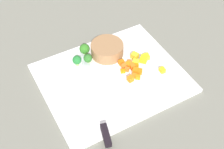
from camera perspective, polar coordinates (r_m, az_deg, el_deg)
ground_plane at (r=0.94m, az=-0.00°, el=-0.90°), size 4.00×4.00×0.00m
cutting_board at (r=0.94m, az=-0.00°, el=-0.66°), size 0.42×0.34×0.01m
prep_bowl at (r=0.99m, az=-0.90°, el=4.68°), size 0.10×0.10×0.04m
chef_knife at (r=0.85m, az=-2.54°, el=-6.24°), size 0.11×0.35×0.02m
carrot_dice_0 at (r=0.93m, az=4.09°, el=-0.19°), size 0.02×0.02×0.01m
carrot_dice_1 at (r=0.94m, az=2.83°, el=0.90°), size 0.02×0.02×0.01m
carrot_dice_2 at (r=0.96m, az=1.74°, el=2.25°), size 0.02×0.02×0.01m
carrot_dice_3 at (r=0.94m, az=5.05°, el=0.58°), size 0.02×0.02×0.01m
carrot_dice_4 at (r=0.94m, az=2.12°, el=0.53°), size 0.02×0.01×0.01m
carrot_dice_5 at (r=0.94m, az=4.32°, el=0.74°), size 0.02×0.02×0.02m
carrot_dice_6 at (r=0.97m, az=3.27°, el=2.23°), size 0.02×0.02×0.01m
carrot_dice_7 at (r=0.96m, az=3.09°, el=1.81°), size 0.02×0.02×0.01m
carrot_dice_8 at (r=0.95m, az=2.30°, el=1.61°), size 0.02×0.02×0.01m
carrot_dice_9 at (r=0.95m, az=3.80°, el=1.47°), size 0.02×0.02×0.02m
carrot_dice_10 at (r=0.92m, az=4.80°, el=-0.47°), size 0.02×0.02×0.01m
carrot_dice_11 at (r=0.96m, az=4.26°, el=1.85°), size 0.01×0.01×0.01m
carrot_dice_12 at (r=0.92m, az=3.41°, el=-0.78°), size 0.02×0.02×0.02m
pepper_dice_0 at (r=0.94m, az=4.86°, el=0.60°), size 0.02×0.02×0.01m
pepper_dice_1 at (r=0.98m, az=4.21°, el=3.46°), size 0.03×0.03×0.02m
pepper_dice_2 at (r=0.97m, az=4.37°, el=2.28°), size 0.03×0.03×0.01m
pepper_dice_3 at (r=0.96m, az=2.94°, el=1.99°), size 0.02×0.02×0.01m
pepper_dice_4 at (r=0.99m, az=6.37°, el=3.31°), size 0.02×0.02×0.02m
pepper_dice_5 at (r=0.95m, az=9.26°, el=0.82°), size 0.02×0.02×0.01m
pepper_dice_6 at (r=0.97m, az=5.85°, el=2.84°), size 0.03×0.03×0.02m
broccoli_floret_0 at (r=0.96m, az=-4.48°, el=2.99°), size 0.03×0.03×0.03m
broccoli_floret_1 at (r=0.96m, az=-6.49°, el=2.66°), size 0.03×0.03×0.04m
broccoli_floret_2 at (r=0.99m, az=-5.08°, el=4.71°), size 0.03×0.03×0.04m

